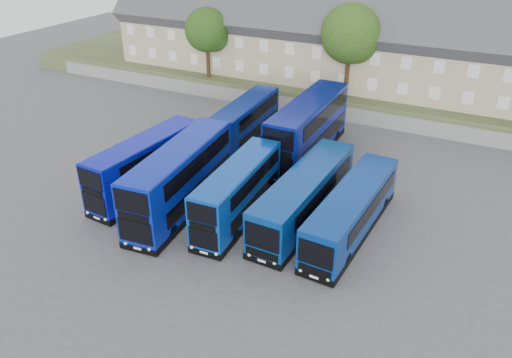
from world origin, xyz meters
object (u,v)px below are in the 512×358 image
object	(u,v)px
dd_front_mid	(181,180)
tree_mid	(352,36)
dd_front_left	(147,166)
tree_west	(208,32)
coach_east_a	(304,197)

from	to	relation	value
dd_front_mid	tree_mid	bearing A→B (deg)	72.84
dd_front_mid	dd_front_left	bearing A→B (deg)	159.92
dd_front_mid	tree_west	size ratio (longest dim) A/B	1.55
dd_front_mid	tree_mid	xyz separation A→B (m)	(4.66, 22.97, 5.79)
dd_front_left	coach_east_a	size ratio (longest dim) A/B	0.86
dd_front_left	tree_mid	distance (m)	24.32
dd_front_mid	coach_east_a	distance (m)	8.63
coach_east_a	tree_west	bearing A→B (deg)	136.43
coach_east_a	tree_west	xyz separation A→B (m)	(-19.51, 19.76, 5.40)
dd_front_mid	tree_west	world-z (taller)	tree_west
tree_mid	dd_front_mid	bearing A→B (deg)	-101.46
tree_west	tree_mid	world-z (taller)	tree_mid
tree_west	dd_front_mid	bearing A→B (deg)	-63.22
tree_mid	coach_east_a	bearing A→B (deg)	-80.17
dd_front_mid	tree_mid	size ratio (longest dim) A/B	1.29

